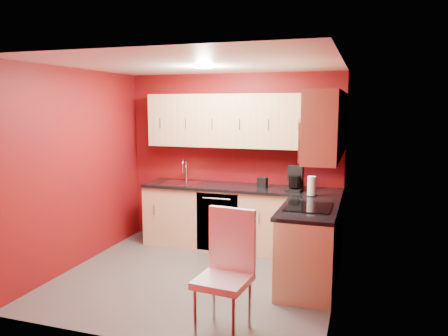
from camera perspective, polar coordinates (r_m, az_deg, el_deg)
The scene contains 21 objects.
floor at distance 5.39m, azimuth -3.62°, elevation -14.10°, with size 3.20×3.20×0.00m, color #454341.
ceiling at distance 5.01m, azimuth -3.89°, elevation 13.42°, with size 3.20×3.20×0.00m, color white.
wall_back at distance 6.45m, azimuth 1.19°, elevation 1.14°, with size 3.20×3.20×0.00m, color maroon.
wall_front at distance 3.72m, azimuth -12.37°, elevation -4.31°, with size 3.20×3.20×0.00m, color maroon.
wall_left at distance 5.83m, azimuth -18.52°, elevation -0.05°, with size 3.00×3.00×0.00m, color maroon.
wall_right at distance 4.70m, azimuth 14.68°, elevation -1.79°, with size 3.00×3.00×0.00m, color maroon.
base_cabinets_back at distance 6.27m, azimuth 2.13°, elevation -6.67°, with size 2.80×0.60×0.87m, color tan.
base_cabinets_right at distance 5.17m, azimuth 11.15°, elevation -10.10°, with size 0.60×1.30×0.87m, color tan.
countertop_back at distance 6.15m, azimuth 2.12°, elevation -2.60°, with size 2.80×0.63×0.04m, color black.
countertop_right at distance 5.03m, azimuth 11.10°, elevation -5.21°, with size 0.63×1.27×0.04m, color black.
upper_cabinets_back at distance 6.18m, azimuth 2.52°, elevation 6.18°, with size 2.80×0.35×0.75m, color tan.
upper_cabinets_right at distance 5.09m, azimuth 13.27°, elevation 6.23°, with size 0.35×1.55×0.75m.
microwave at distance 4.86m, azimuth 12.57°, elevation 3.48°, with size 0.42×0.76×0.42m.
cooktop at distance 4.99m, azimuth 11.00°, elevation -5.02°, with size 0.50×0.55×0.01m, color black.
sink at distance 6.46m, azimuth -5.54°, elevation -1.63°, with size 0.52×0.42×0.35m.
dishwasher_front at distance 6.07m, azimuth -0.91°, elevation -7.15°, with size 0.60×0.02×0.82m, color black.
downlight at distance 5.28m, azimuth -2.64°, elevation 12.99°, with size 0.20×0.20×0.01m, color white.
coffee_maker at distance 5.88m, azimuth 9.21°, elevation -1.38°, with size 0.20×0.26×0.33m, color black, non-canonical shape.
napkin_holder at distance 6.08m, azimuth 5.04°, elevation -1.90°, with size 0.13×0.13×0.14m, color black, non-canonical shape.
paper_towel at distance 5.60m, azimuth 11.37°, elevation -2.33°, with size 0.14×0.14×0.25m, color silver, non-canonical shape.
dining_chair at distance 3.99m, azimuth -0.13°, elevation -13.67°, with size 0.45×0.47×1.12m, color white, non-canonical shape.
Camera 1 is at (1.85, -4.63, 2.05)m, focal length 35.00 mm.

